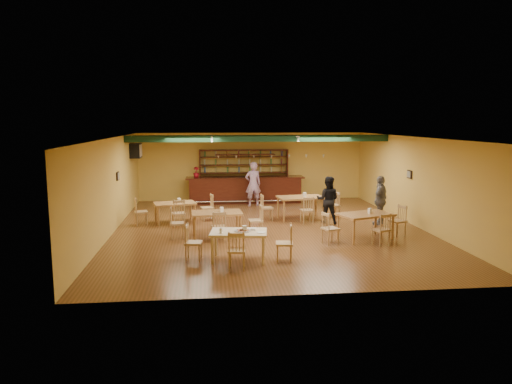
{
  "coord_description": "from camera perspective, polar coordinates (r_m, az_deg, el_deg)",
  "views": [
    {
      "loc": [
        -2.03,
        -15.21,
        3.55
      ],
      "look_at": [
        -0.36,
        0.6,
        1.15
      ],
      "focal_mm": 33.43,
      "sensor_mm": 36.0,
      "label": 1
    }
  ],
  "objects": [
    {
      "name": "track_rail_left",
      "position": [
        18.62,
        -5.36,
        6.67
      ],
      "size": [
        0.05,
        2.5,
        0.05
      ],
      "primitive_type": "cube",
      "color": "silver",
      "rests_on": "ceiling"
    },
    {
      "name": "napkin_stack",
      "position": [
        12.34,
        -0.51,
        -4.41
      ],
      "size": [
        0.22,
        0.18,
        0.03
      ],
      "primitive_type": "cube",
      "rotation": [
        0.0,
        0.0,
        -0.14
      ],
      "color": "white",
      "rests_on": "near_table"
    },
    {
      "name": "ac_unit",
      "position": [
        19.64,
        -14.18,
        4.82
      ],
      "size": [
        0.34,
        0.7,
        0.48
      ],
      "primitive_type": "cube",
      "color": "silver",
      "rests_on": "wall_left"
    },
    {
      "name": "picture_left",
      "position": [
        16.57,
        -16.22,
        1.84
      ],
      "size": [
        0.04,
        0.34,
        0.28
      ],
      "primitive_type": "cube",
      "color": "black",
      "rests_on": "wall_left"
    },
    {
      "name": "ceiling_beam",
      "position": [
        18.13,
        0.4,
        6.44
      ],
      "size": [
        10.0,
        0.3,
        0.25
      ],
      "primitive_type": "cube",
      "color": "black",
      "rests_on": "ceiling"
    },
    {
      "name": "patron_right_a",
      "position": [
        16.69,
        8.59,
        -0.93
      ],
      "size": [
        0.96,
        0.86,
        1.64
      ],
      "primitive_type": "imported",
      "rotation": [
        0.0,
        0.0,
        2.78
      ],
      "color": "black",
      "rests_on": "ground"
    },
    {
      "name": "parmesan_shaker",
      "position": [
        11.94,
        -4.23,
        -4.68
      ],
      "size": [
        0.08,
        0.08,
        0.11
      ],
      "primitive_type": "cylinder",
      "rotation": [
        0.0,
        0.0,
        -0.13
      ],
      "color": "#EAE5C6",
      "rests_on": "near_table"
    },
    {
      "name": "poinsettia",
      "position": [
        20.48,
        -7.17,
        2.37
      ],
      "size": [
        0.33,
        0.33,
        0.46
      ],
      "primitive_type": "imported",
      "rotation": [
        0.0,
        0.0,
        0.35
      ],
      "color": "maroon",
      "rests_on": "bar_counter"
    },
    {
      "name": "track_rail_right",
      "position": [
        18.93,
        4.44,
        6.71
      ],
      "size": [
        0.05,
        2.5,
        0.05
      ],
      "primitive_type": "cube",
      "color": "silver",
      "rests_on": "ceiling"
    },
    {
      "name": "pizza_server",
      "position": [
        12.19,
        -0.91,
        -4.57
      ],
      "size": [
        0.33,
        0.22,
        0.0
      ],
      "primitive_type": "cube",
      "rotation": [
        0.0,
        0.0,
        -0.43
      ],
      "color": "silver",
      "rests_on": "pizza_tray"
    },
    {
      "name": "dining_table_c",
      "position": [
        14.74,
        -4.7,
        -3.86
      ],
      "size": [
        1.58,
        1.01,
        0.76
      ],
      "primitive_type": "cube",
      "rotation": [
        0.0,
        0.0,
        0.06
      ],
      "color": "olive",
      "rests_on": "ground"
    },
    {
      "name": "dining_table_a",
      "position": [
        16.89,
        -9.66,
        -2.44
      ],
      "size": [
        1.57,
        1.15,
        0.71
      ],
      "primitive_type": "cube",
      "rotation": [
        0.0,
        0.0,
        0.23
      ],
      "color": "olive",
      "rests_on": "ground"
    },
    {
      "name": "side_plate",
      "position": [
        11.97,
        0.65,
        -4.86
      ],
      "size": [
        0.25,
        0.25,
        0.01
      ],
      "primitive_type": "cylinder",
      "rotation": [
        0.0,
        0.0,
        -0.13
      ],
      "color": "white",
      "rests_on": "near_table"
    },
    {
      "name": "patron_bar",
      "position": [
        19.8,
        -0.36,
        0.96
      ],
      "size": [
        0.73,
        0.54,
        1.85
      ],
      "primitive_type": "imported",
      "rotation": [
        0.0,
        0.0,
        3.3
      ],
      "color": "#894699",
      "rests_on": "ground"
    },
    {
      "name": "floor",
      "position": [
        15.75,
        1.54,
        -4.45
      ],
      "size": [
        12.0,
        12.0,
        0.0
      ],
      "primitive_type": "plane",
      "color": "#573719",
      "rests_on": "ground"
    },
    {
      "name": "back_bar_hutch",
      "position": [
        21.19,
        -1.46,
        2.05
      ],
      "size": [
        3.93,
        0.4,
        2.28
      ],
      "primitive_type": "cube",
      "color": "#37110B",
      "rests_on": "ground"
    },
    {
      "name": "picture_right",
      "position": [
        17.29,
        17.9,
        2.03
      ],
      "size": [
        0.04,
        0.34,
        0.28
      ],
      "primitive_type": "cube",
      "color": "black",
      "rests_on": "wall_right"
    },
    {
      "name": "patron_right_b",
      "position": [
        16.84,
        14.65,
        -0.95
      ],
      "size": [
        0.95,
        1.02,
        1.68
      ],
      "primitive_type": "imported",
      "rotation": [
        0.0,
        0.0,
        4.01
      ],
      "color": "gray",
      "rests_on": "ground"
    },
    {
      "name": "pizza_tray",
      "position": [
        12.13,
        -1.61,
        -4.68
      ],
      "size": [
        0.49,
        0.49,
        0.01
      ],
      "primitive_type": "cylinder",
      "rotation": [
        0.0,
        0.0,
        0.27
      ],
      "color": "silver",
      "rests_on": "near_table"
    },
    {
      "name": "near_table",
      "position": [
        12.21,
        -2.08,
        -6.46
      ],
      "size": [
        1.53,
        1.09,
        0.76
      ],
      "primitive_type": "cube",
      "rotation": [
        0.0,
        0.0,
        -0.13
      ],
      "color": "#D2B88D",
      "rests_on": "ground"
    },
    {
      "name": "bar_counter",
      "position": [
        20.64,
        -1.32,
        0.27
      ],
      "size": [
        5.08,
        0.85,
        1.13
      ],
      "primitive_type": "cube",
      "color": "#37110B",
      "rests_on": "ground"
    },
    {
      "name": "dining_table_b",
      "position": [
        17.35,
        5.34,
        -1.89
      ],
      "size": [
        1.72,
        1.15,
        0.81
      ],
      "primitive_type": "cube",
      "rotation": [
        0.0,
        0.0,
        0.11
      ],
      "color": "olive",
      "rests_on": "ground"
    },
    {
      "name": "dining_table_d",
      "position": [
        14.67,
        12.94,
        -4.05
      ],
      "size": [
        1.81,
        1.42,
        0.79
      ],
      "primitive_type": "cube",
      "rotation": [
        0.0,
        0.0,
        0.33
      ],
      "color": "olive",
      "rests_on": "ground"
    }
  ]
}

